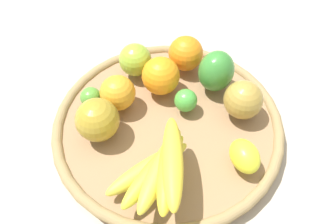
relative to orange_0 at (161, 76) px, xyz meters
name	(u,v)px	position (x,y,z in m)	size (l,w,h in m)	color
ground_plane	(168,130)	(-0.08, 0.02, -0.08)	(2.40, 2.40, 0.00)	#BCAC9A
basket	(168,124)	(-0.08, 0.02, -0.06)	(0.45, 0.45, 0.04)	#9B7451
orange_0	(161,76)	(0.00, 0.00, 0.00)	(0.08, 0.08, 0.08)	orange
banana_bunch	(161,167)	(-0.19, 0.09, 0.01)	(0.16, 0.17, 0.09)	yellow
apple_1	(135,60)	(0.07, 0.03, 0.00)	(0.07, 0.07, 0.07)	#92B433
orange_2	(118,93)	(0.00, 0.09, 0.00)	(0.07, 0.07, 0.07)	orange
apple_2	(97,120)	(-0.05, 0.15, 0.00)	(0.08, 0.08, 0.08)	#AA8A29
orange_1	(186,53)	(0.04, -0.08, 0.00)	(0.07, 0.07, 0.07)	orange
lime_1	(186,100)	(-0.07, -0.02, -0.02)	(0.05, 0.05, 0.05)	green
apple_0	(243,100)	(-0.12, -0.11, 0.00)	(0.07, 0.07, 0.07)	#AD893A
lime_0	(91,97)	(0.02, 0.14, -0.02)	(0.04, 0.04, 0.04)	#569935
lemon_0	(245,156)	(-0.22, -0.05, -0.01)	(0.07, 0.05, 0.05)	yellow
bell_pepper	(216,71)	(-0.04, -0.10, 0.01)	(0.08, 0.07, 0.09)	#3B8735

